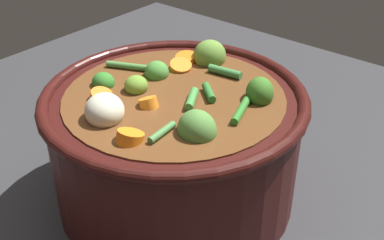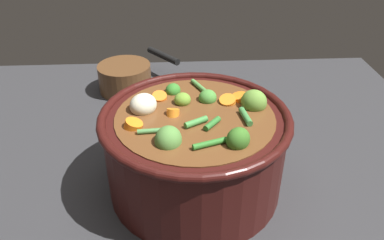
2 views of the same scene
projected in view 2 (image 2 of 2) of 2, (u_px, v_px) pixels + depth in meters
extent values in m
plane|color=#2D2D30|center=(195.00, 185.00, 0.69)|extent=(1.10, 1.10, 0.00)
cylinder|color=#38110F|center=(195.00, 153.00, 0.66)|extent=(0.30, 0.30, 0.15)
torus|color=#38110F|center=(195.00, 117.00, 0.62)|extent=(0.31, 0.31, 0.01)
cylinder|color=brown|center=(195.00, 150.00, 0.65)|extent=(0.26, 0.26, 0.14)
ellipsoid|color=#478B37|center=(208.00, 98.00, 0.66)|extent=(0.04, 0.04, 0.03)
ellipsoid|color=#52893C|center=(168.00, 140.00, 0.55)|extent=(0.05, 0.05, 0.04)
ellipsoid|color=olive|center=(182.00, 100.00, 0.65)|extent=(0.03, 0.03, 0.02)
ellipsoid|color=#337A28|center=(173.00, 90.00, 0.68)|extent=(0.03, 0.04, 0.02)
ellipsoid|color=olive|center=(254.00, 102.00, 0.64)|extent=(0.06, 0.06, 0.04)
ellipsoid|color=#397124|center=(238.00, 140.00, 0.55)|extent=(0.05, 0.05, 0.04)
cylinder|color=orange|center=(240.00, 98.00, 0.66)|extent=(0.03, 0.03, 0.02)
cylinder|color=orange|center=(228.00, 101.00, 0.65)|extent=(0.04, 0.04, 0.02)
cylinder|color=orange|center=(160.00, 97.00, 0.66)|extent=(0.03, 0.03, 0.02)
cylinder|color=orange|center=(133.00, 125.00, 0.59)|extent=(0.03, 0.03, 0.02)
cylinder|color=orange|center=(173.00, 113.00, 0.62)|extent=(0.03, 0.03, 0.02)
ellipsoid|color=beige|center=(143.00, 105.00, 0.63)|extent=(0.06, 0.06, 0.04)
cylinder|color=#3F8440|center=(246.00, 116.00, 0.60)|extent=(0.02, 0.04, 0.01)
cylinder|color=#2E712C|center=(212.00, 124.00, 0.59)|extent=(0.03, 0.03, 0.01)
cylinder|color=#4D8B40|center=(200.00, 87.00, 0.69)|extent=(0.03, 0.05, 0.01)
cylinder|color=#2F7929|center=(210.00, 143.00, 0.54)|extent=(0.05, 0.02, 0.01)
cylinder|color=#4C8845|center=(150.00, 131.00, 0.57)|extent=(0.04, 0.01, 0.01)
cylinder|color=#428D3F|center=(193.00, 122.00, 0.59)|extent=(0.04, 0.03, 0.01)
cylinder|color=brown|center=(125.00, 78.00, 0.99)|extent=(0.13, 0.13, 0.07)
cylinder|color=black|center=(163.00, 56.00, 1.04)|extent=(0.09, 0.10, 0.02)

